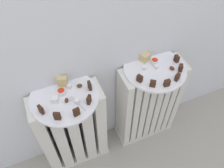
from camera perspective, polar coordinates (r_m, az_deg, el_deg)
radiator_left at (r=1.30m, az=-9.55°, el=-11.20°), size 0.36×0.14×0.58m
radiator_right at (r=1.39m, az=8.77°, el=-4.91°), size 0.36×0.14×0.58m
plate_left at (r=1.05m, az=-11.61°, el=-3.13°), size 0.31×0.31×0.01m
plate_right at (r=1.16m, az=10.47°, el=3.72°), size 0.31×0.31×0.01m
dark_cake_slice_left_0 at (r=1.00m, az=-17.07°, el=-6.05°), size 0.02×0.03×0.04m
dark_cake_slice_left_1 at (r=0.96m, az=-13.34°, el=-7.70°), size 0.03×0.02×0.04m
dark_cake_slice_left_2 at (r=0.96m, az=-8.74°, el=-6.83°), size 0.03×0.02×0.04m
dark_cake_slice_left_3 at (r=0.99m, az=-5.70°, el=-3.87°), size 0.03×0.03×0.04m
dark_cake_slice_left_4 at (r=1.04m, az=-5.54°, el=-0.42°), size 0.01×0.03×0.04m
marble_cake_slice_left_0 at (r=1.07m, az=-12.08°, el=0.64°), size 0.05×0.04×0.05m
turkish_delight_left_0 at (r=1.01m, az=-8.59°, el=-4.21°), size 0.03×0.03×0.02m
turkish_delight_left_1 at (r=1.06m, az=-10.43°, el=-0.57°), size 0.03×0.03×0.02m
turkish_delight_left_2 at (r=1.03m, az=-13.79°, el=-3.76°), size 0.03×0.03×0.03m
medjool_date_left_0 at (r=1.02m, az=-11.12°, el=-3.96°), size 0.02×0.03×0.01m
medjool_date_left_1 at (r=1.06m, az=-8.03°, el=-0.40°), size 0.03×0.02×0.02m
jam_bowl_left at (r=1.05m, az=-12.35°, el=-1.90°), size 0.04×0.04×0.02m
dark_cake_slice_right_0 at (r=1.07m, az=6.80°, el=1.36°), size 0.03×0.03×0.04m
dark_cake_slice_right_1 at (r=1.06m, az=9.99°, el=0.11°), size 0.03×0.03×0.04m
dark_cake_slice_right_2 at (r=1.08m, az=13.37°, el=0.24°), size 0.03×0.02×0.04m
dark_cake_slice_right_3 at (r=1.12m, az=15.77°, el=1.66°), size 0.03×0.03×0.04m
dark_cake_slice_right_4 at (r=1.16m, az=16.53°, el=3.81°), size 0.03×0.03×0.04m
dark_cake_slice_right_5 at (r=1.20m, az=15.60°, el=6.02°), size 0.02×0.03×0.04m
marble_cake_slice_right_0 at (r=1.18m, az=8.12°, el=6.57°), size 0.06×0.05×0.04m
turkish_delight_right_0 at (r=1.14m, az=8.05°, el=3.97°), size 0.03×0.03×0.02m
turkish_delight_right_1 at (r=1.15m, az=10.80°, el=4.21°), size 0.02×0.02×0.02m
medjool_date_right_0 at (r=1.22m, az=9.06°, el=7.42°), size 0.03×0.03×0.02m
medjool_date_right_1 at (r=1.16m, az=14.54°, el=3.79°), size 0.02×0.03×0.02m
jam_bowl_right at (r=1.17m, az=10.40°, el=5.52°), size 0.04×0.04×0.02m
fork at (r=1.01m, az=-8.77°, el=-4.47°), size 0.05×0.10×0.00m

